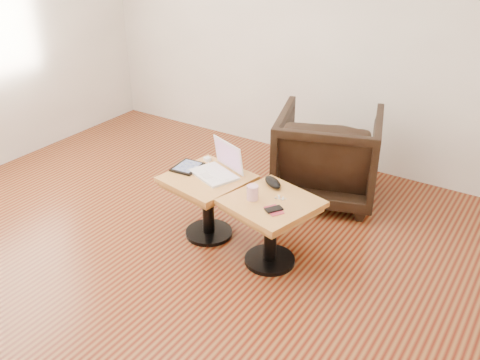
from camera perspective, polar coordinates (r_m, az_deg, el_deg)
The scene contains 11 objects.
room_shell at distance 2.93m, azimuth -11.51°, elevation 11.39°, with size 4.52×4.52×2.71m.
side_table_left at distance 3.72m, azimuth -3.48°, elevation -1.25°, with size 0.60×0.60×0.47m.
side_table_right at distance 3.43m, azimuth 3.33°, elevation -3.92°, with size 0.63×0.63×0.47m.
laptop at distance 3.67m, azimuth -2.30°, elevation 1.28°, with size 0.38×0.35×0.22m.
tablet at distance 3.79m, azimuth -5.63°, elevation 1.40°, with size 0.19×0.23×0.02m.
charging_adapter at distance 3.89m, azimuth -3.50°, elevation 2.24°, with size 0.04×0.04×0.03m, color white.
glasses_case at distance 3.53m, azimuth 3.52°, elevation -0.24°, with size 0.17×0.08×0.05m, color black.
striped_cup at distance 3.36m, azimuth 1.35°, elevation -1.34°, with size 0.07×0.07×0.10m, color #D66596.
earbuds_tangle at distance 3.39m, azimuth 4.28°, elevation -1.91°, with size 0.07×0.05×0.01m.
phone_on_sleeve at distance 3.26m, azimuth 3.63°, elevation -3.18°, with size 0.15×0.14×0.01m.
armchair at distance 4.28m, azimuth 9.34°, elevation 2.62°, with size 0.77×0.80×0.73m, color black.
Camera 1 is at (1.98, -2.01, 2.13)m, focal length 40.00 mm.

